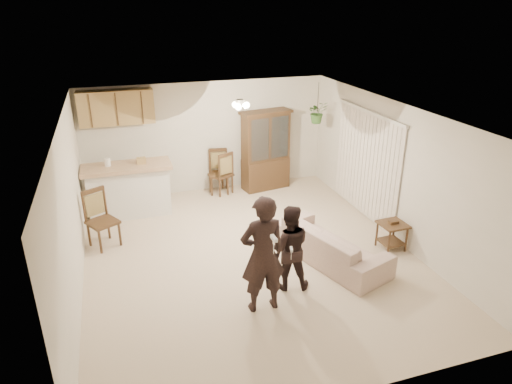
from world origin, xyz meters
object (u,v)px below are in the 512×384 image
object	(u,v)px
adult	(263,253)
side_table	(392,235)
sofa	(331,241)
chair_hutch_right	(221,181)
child	(289,248)
chair_hutch_left	(219,181)
chair_bar	(104,231)
china_hutch	(266,151)

from	to	relation	value
adult	side_table	size ratio (longest dim) A/B	3.24
sofa	chair_hutch_right	xyz separation A→B (m)	(-1.06, 3.45, -0.08)
sofa	child	size ratio (longest dim) A/B	1.39
adult	side_table	world-z (taller)	adult
sofa	side_table	distance (m)	1.22
child	chair_hutch_left	distance (m)	4.02
adult	chair_hutch_right	distance (m)	4.42
sofa	adult	xyz separation A→B (m)	(-1.52, -0.90, 0.53)
chair_bar	china_hutch	bearing A→B (deg)	-3.53
child	chair_bar	size ratio (longest dim) A/B	1.27
sofa	chair_hutch_left	distance (m)	3.66
chair_hutch_left	chair_hutch_right	size ratio (longest dim) A/B	1.00
china_hutch	chair_hutch_left	world-z (taller)	china_hutch
child	china_hutch	world-z (taller)	china_hutch
adult	child	bearing A→B (deg)	-145.52
child	side_table	size ratio (longest dim) A/B	2.43
chair_hutch_right	chair_hutch_left	bearing A→B (deg)	-69.67
side_table	sofa	bearing A→B (deg)	-179.15
china_hutch	chair_bar	bearing A→B (deg)	-164.14
chair_bar	child	bearing A→B (deg)	-68.35
adult	chair_hutch_right	xyz separation A→B (m)	(0.46, 4.36, -0.62)
china_hutch	side_table	bearing A→B (deg)	-80.32
chair_bar	chair_hutch_left	xyz separation A→B (m)	(2.56, 1.80, -0.02)
sofa	child	world-z (taller)	child
china_hutch	side_table	distance (m)	3.69
child	chair_bar	bearing A→B (deg)	-23.97
side_table	chair_hutch_right	world-z (taller)	chair_hutch_right
chair_hutch_left	chair_hutch_right	xyz separation A→B (m)	(0.04, -0.04, -0.00)
china_hutch	child	bearing A→B (deg)	-113.65
adult	chair_hutch_left	bearing A→B (deg)	-96.79
child	chair_hutch_left	xyz separation A→B (m)	(-0.13, 4.00, -0.39)
adult	chair_bar	bearing A→B (deg)	-51.77
adult	china_hutch	size ratio (longest dim) A/B	0.98
side_table	chair_bar	size ratio (longest dim) A/B	0.52
child	chair_bar	world-z (taller)	child
chair_bar	chair_hutch_left	world-z (taller)	chair_bar
sofa	china_hutch	xyz separation A→B (m)	(0.01, 3.44, 0.54)
china_hutch	chair_hutch_left	distance (m)	1.27
sofa	chair_hutch_right	world-z (taller)	chair_hutch_right
child	chair_hutch_right	size ratio (longest dim) A/B	1.35
sofa	side_table	size ratio (longest dim) A/B	3.38
sofa	chair_hutch_left	bearing A→B (deg)	-1.26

